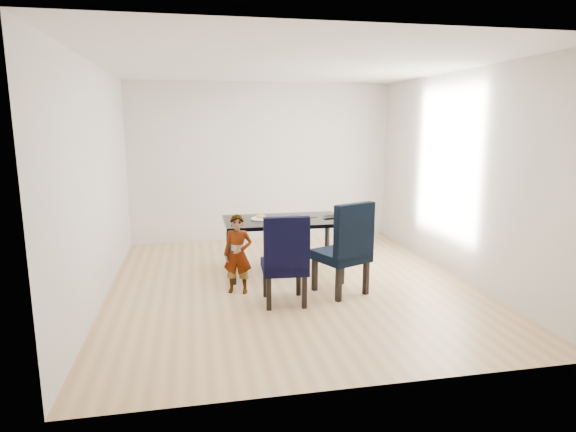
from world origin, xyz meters
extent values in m
cube|color=tan|center=(0.00, 0.00, -0.01)|extent=(4.50, 5.00, 0.01)
cube|color=white|center=(0.00, 0.00, 2.71)|extent=(4.50, 5.00, 0.01)
cube|color=silver|center=(0.00, 2.50, 1.35)|extent=(4.50, 0.01, 2.70)
cube|color=white|center=(0.00, -2.50, 1.35)|extent=(4.50, 0.01, 2.70)
cube|color=white|center=(-2.25, 0.00, 1.35)|extent=(0.01, 5.00, 2.70)
cube|color=silver|center=(2.25, 0.00, 1.35)|extent=(0.01, 5.00, 2.70)
cube|color=black|center=(0.00, 0.50, 0.38)|extent=(1.60, 0.90, 0.75)
cube|color=black|center=(-0.20, -0.60, 0.52)|extent=(0.53, 0.55, 1.04)
cube|color=black|center=(0.52, -0.41, 0.56)|extent=(0.72, 0.73, 1.13)
imported|color=orange|center=(-0.69, -0.17, 0.48)|extent=(0.40, 0.33, 0.96)
cylinder|color=white|center=(-0.31, 0.55, 0.76)|extent=(0.32, 0.32, 0.01)
ellipsoid|color=#C39445|center=(-0.31, 0.56, 0.79)|extent=(0.14, 0.11, 0.05)
imported|color=black|center=(0.68, 0.54, 0.76)|extent=(0.33, 0.25, 0.02)
torus|color=black|center=(0.20, 0.49, 0.75)|extent=(0.15, 0.15, 0.01)
camera|label=1|loc=(-1.18, -5.76, 2.04)|focal=30.00mm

